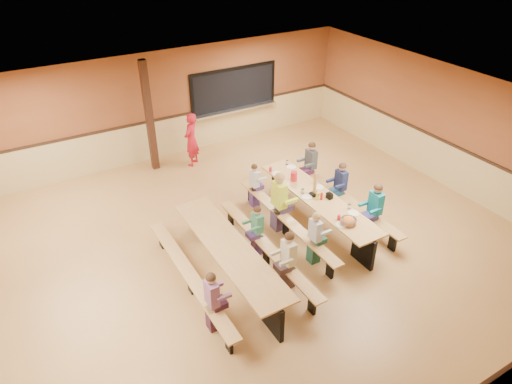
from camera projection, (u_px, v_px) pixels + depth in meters
ground at (237, 253)px, 9.53m from camera, size 12.00×12.00×0.00m
room_envelope at (237, 227)px, 9.16m from camera, size 12.04×10.04×3.02m
kitchen_pass_through at (234, 93)px, 13.48m from camera, size 2.78×0.28×1.38m
structural_post at (149, 117)px, 11.87m from camera, size 0.18×0.18×3.00m
cafeteria_table_main at (317, 204)px, 10.14m from camera, size 1.91×3.70×0.74m
cafeteria_table_second at (229, 256)px, 8.65m from camera, size 1.91×3.70×0.74m
seated_child_white_left at (315, 238)px, 9.01m from camera, size 0.35×0.29×1.17m
seated_adult_yellow at (279, 202)px, 9.91m from camera, size 0.46×0.38×1.40m
seated_child_grey_left at (254, 186)px, 10.78m from camera, size 0.32×0.26×1.10m
seated_child_teal_right at (375, 210)px, 9.76m from camera, size 0.40×0.32×1.26m
seated_child_navy_right at (340, 187)px, 10.61m from camera, size 0.37×0.31×1.22m
seated_child_char_right at (311, 166)px, 11.46m from camera, size 0.39×0.32×1.25m
seated_child_purple_sec at (212, 302)px, 7.53m from camera, size 0.36×0.30×1.20m
seated_child_green_sec at (257, 231)px, 9.24m from camera, size 0.34×0.28×1.14m
seated_child_tan_sec at (288, 261)px, 8.39m from camera, size 0.38×0.31×1.23m
standing_woman at (191, 140)px, 12.45m from camera, size 0.65×0.64×1.51m
punch_pitcher at (294, 176)px, 10.55m from camera, size 0.16×0.16×0.22m
chip_bowl at (349, 221)px, 9.11m from camera, size 0.32×0.32×0.15m
napkin_dispenser at (329, 196)px, 9.92m from camera, size 0.10×0.14×0.13m
condiment_mustard at (317, 196)px, 9.87m from camera, size 0.06×0.06×0.17m
condiment_ketchup at (322, 196)px, 9.87m from camera, size 0.06×0.06×0.17m
table_paddle at (315, 190)px, 9.99m from camera, size 0.16×0.16×0.56m
place_settings at (318, 194)px, 9.99m from camera, size 0.65×3.30×0.11m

